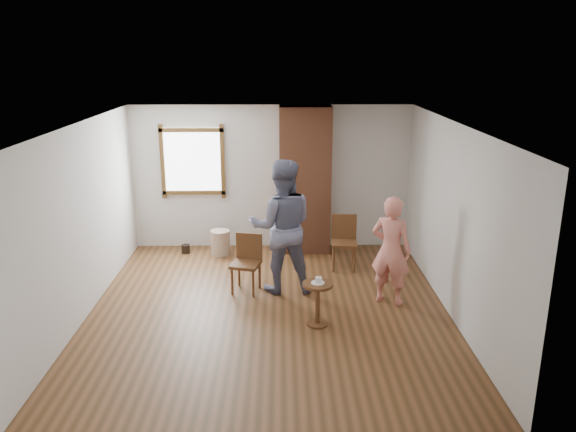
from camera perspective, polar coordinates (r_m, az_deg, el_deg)
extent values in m
plane|color=brown|center=(7.99, -1.93, -9.59)|extent=(5.50, 5.50, 0.00)
cube|color=silver|center=(10.17, -1.72, 3.94)|extent=(5.00, 0.04, 2.60)
cube|color=silver|center=(7.97, -20.32, -0.68)|extent=(0.04, 5.50, 2.60)
cube|color=silver|center=(7.86, 16.51, -0.55)|extent=(0.04, 5.50, 2.60)
cube|color=white|center=(7.23, -2.14, 9.24)|extent=(5.00, 5.50, 0.04)
cube|color=brown|center=(10.19, -9.67, 5.46)|extent=(1.14, 0.06, 1.34)
cube|color=white|center=(10.21, -9.66, 5.48)|extent=(1.00, 0.02, 1.20)
cube|color=#9A5636|center=(9.93, 1.73, 3.63)|extent=(0.90, 0.50, 2.60)
cylinder|color=tan|center=(10.07, -6.89, -2.68)|extent=(0.39, 0.39, 0.44)
cylinder|color=black|center=(10.28, -10.35, -3.30)|extent=(0.17, 0.17, 0.15)
cube|color=brown|center=(8.44, -4.32, -4.93)|extent=(0.49, 0.49, 0.05)
cylinder|color=brown|center=(8.43, -5.70, -6.59)|extent=(0.04, 0.04, 0.44)
cylinder|color=brown|center=(8.33, -3.55, -6.82)|extent=(0.04, 0.04, 0.44)
cylinder|color=brown|center=(8.72, -4.99, -5.78)|extent=(0.04, 0.04, 0.44)
cylinder|color=brown|center=(8.62, -2.90, -5.99)|extent=(0.04, 0.04, 0.44)
cube|color=brown|center=(8.53, -3.97, -3.13)|extent=(0.40, 0.14, 0.44)
cube|color=brown|center=(9.33, 5.71, -2.78)|extent=(0.45, 0.45, 0.05)
cylinder|color=brown|center=(9.24, 4.66, -4.41)|extent=(0.04, 0.04, 0.45)
cylinder|color=brown|center=(9.25, 6.75, -4.44)|extent=(0.04, 0.04, 0.45)
cylinder|color=brown|center=(9.55, 4.63, -3.69)|extent=(0.04, 0.04, 0.45)
cylinder|color=brown|center=(9.57, 6.65, -3.72)|extent=(0.04, 0.04, 0.45)
cube|color=brown|center=(9.43, 5.71, -1.13)|extent=(0.42, 0.07, 0.45)
cylinder|color=brown|center=(7.38, 3.04, -6.96)|extent=(0.40, 0.40, 0.04)
cylinder|color=brown|center=(7.50, 3.01, -8.99)|extent=(0.06, 0.06, 0.54)
cylinder|color=brown|center=(7.62, 2.98, -10.86)|extent=(0.28, 0.28, 0.03)
cylinder|color=white|center=(7.37, 3.05, -6.78)|extent=(0.18, 0.18, 0.01)
cube|color=white|center=(7.35, 3.13, -6.54)|extent=(0.08, 0.07, 0.06)
imported|color=#141538|center=(8.29, -0.64, -1.07)|extent=(1.01, 0.80, 2.02)
imported|color=#EF8877|center=(8.08, 10.41, -3.46)|extent=(0.69, 0.61, 1.58)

